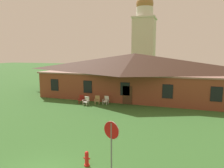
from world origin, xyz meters
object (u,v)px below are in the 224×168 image
Objects in this scene: lawn_chair_near_door at (86,101)px; lawn_chair_middle at (106,100)px; fire_hydrant at (87,159)px; stop_sign at (111,139)px; lawn_chair_left_end at (97,100)px; lawn_chair_by_porch at (81,99)px.

lawn_chair_near_door is 2.23m from lawn_chair_middle.
lawn_chair_near_door is at bearing 115.94° from fire_hydrant.
stop_sign is 14.45m from lawn_chair_left_end.
stop_sign is at bearing -68.71° from lawn_chair_middle.
stop_sign is at bearing -27.97° from fire_hydrant.
lawn_chair_by_porch is 1.00× the size of lawn_chair_near_door.
stop_sign is at bearing -57.74° from lawn_chair_by_porch.
lawn_chair_left_end is at bearing 6.85° from lawn_chair_by_porch.
lawn_chair_by_porch and lawn_chair_near_door have the same top height.
lawn_chair_middle is at bearing 27.17° from lawn_chair_near_door.
lawn_chair_left_end and lawn_chair_middle have the same top height.
lawn_chair_by_porch is (-8.05, 12.75, -1.53)m from stop_sign.
lawn_chair_near_door is (-7.11, 12.14, -1.53)m from stop_sign.
lawn_chair_left_end reaches higher than fire_hydrant.
stop_sign is 15.16m from lawn_chair_by_porch.
stop_sign reaches higher than lawn_chair_middle.
lawn_chair_left_end is 1.04m from lawn_chair_middle.
lawn_chair_middle is (2.92, 0.40, 0.00)m from lawn_chair_by_porch.
fire_hydrant is at bearing 152.03° from stop_sign.
lawn_chair_left_end is at bearing 41.27° from lawn_chair_near_door.
lawn_chair_near_door is 1.00× the size of lawn_chair_middle.
lawn_chair_near_door is 1.00× the size of lawn_chair_left_end.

